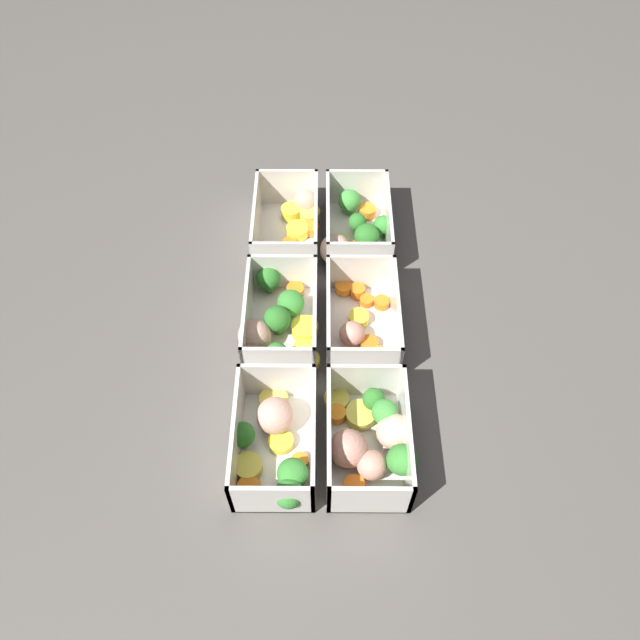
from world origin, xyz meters
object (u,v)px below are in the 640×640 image
Objects in this scene: container_far_center at (277,320)px; container_near_left at (369,439)px; container_near_center at (359,326)px; container_far_left at (273,443)px; container_near_right at (354,230)px; container_far_right at (290,221)px.

container_near_left is at bearing -146.04° from container_far_center.
container_near_center is 1.09× the size of container_far_center.
container_far_left is at bearing 92.68° from container_near_left.
container_far_center is (0.19, 0.00, 0.00)m from container_far_left.
container_near_center and container_far_left have the same top height.
container_near_center and container_near_right have the same top height.
container_near_left is at bearing -178.66° from container_near_right.
container_far_center is at bearing 1.20° from container_far_left.
container_far_left is at bearing 148.29° from container_near_center.
container_far_right is (0.38, -0.01, -0.00)m from container_far_left.
container_far_right is at bearing 26.54° from container_near_center.
container_near_right is at bearing -102.70° from container_far_right.
container_far_left and container_far_center have the same top height.
container_near_right is at bearing -16.81° from container_far_left.
container_near_left is 0.17m from container_near_center.
container_near_right is 0.38m from container_far_left.
container_far_center is at bearing 176.42° from container_far_right.
container_near_left is 0.39m from container_far_right.
container_far_left is (-0.36, 0.11, -0.00)m from container_near_right.
container_near_right is 0.93× the size of container_far_left.
container_near_center is at bearing 2.21° from container_near_left.
container_near_left and container_far_left have the same top height.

